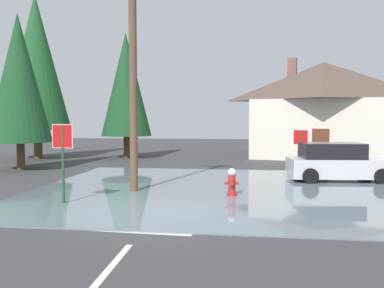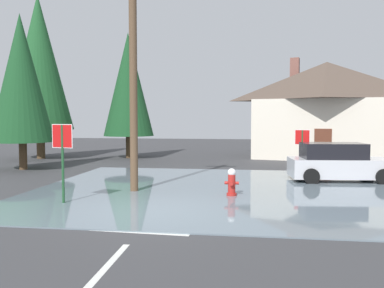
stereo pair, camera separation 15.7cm
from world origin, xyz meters
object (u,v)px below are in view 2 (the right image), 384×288
at_px(parked_car, 338,163).
at_px(pine_tree_tall_left, 128,85).
at_px(pine_tree_mid_left, 21,78).
at_px(stop_sign_near, 62,147).
at_px(stop_sign_far, 302,142).
at_px(house, 326,108).
at_px(pine_tree_short_left, 39,62).
at_px(utility_pole, 133,65).
at_px(fire_hydrant, 232,183).

bearing_deg(parked_car, pine_tree_tall_left, 144.02).
xyz_separation_m(parked_car, pine_tree_mid_left, (-15.21, 1.78, 3.89)).
xyz_separation_m(stop_sign_near, pine_tree_mid_left, (-5.86, 7.72, 2.90)).
height_order(stop_sign_far, parked_car, stop_sign_far).
height_order(house, pine_tree_short_left, pine_tree_short_left).
bearing_deg(stop_sign_near, pine_tree_tall_left, 98.90).
distance_m(stop_sign_far, house, 7.82).
distance_m(utility_pole, house, 16.76).
bearing_deg(fire_hydrant, pine_tree_short_left, 138.86).
bearing_deg(pine_tree_short_left, parked_car, -22.95).
height_order(stop_sign_near, stop_sign_far, stop_sign_near).
xyz_separation_m(parked_car, pine_tree_tall_left, (-11.61, 8.43, 4.04)).
bearing_deg(stop_sign_far, house, 71.99).
height_order(fire_hydrant, pine_tree_mid_left, pine_tree_mid_left).
xyz_separation_m(fire_hydrant, house, (5.52, 14.47, 2.81)).
bearing_deg(pine_tree_tall_left, pine_tree_short_left, -168.42).
bearing_deg(stop_sign_far, pine_tree_short_left, 165.84).
bearing_deg(fire_hydrant, pine_tree_tall_left, 120.55).
relative_size(fire_hydrant, stop_sign_far, 0.46).
height_order(fire_hydrant, utility_pole, utility_pole).
bearing_deg(pine_tree_short_left, house, 9.77).
height_order(fire_hydrant, parked_car, parked_car).
height_order(fire_hydrant, pine_tree_tall_left, pine_tree_tall_left).
distance_m(stop_sign_near, pine_tree_tall_left, 14.86).
relative_size(utility_pole, parked_car, 2.02).
bearing_deg(utility_pole, house, 57.33).
bearing_deg(pine_tree_short_left, pine_tree_tall_left, 11.58).
distance_m(parked_car, pine_tree_mid_left, 15.80).
relative_size(stop_sign_near, pine_tree_mid_left, 0.31).
distance_m(utility_pole, stop_sign_far, 10.03).
relative_size(fire_hydrant, pine_tree_tall_left, 0.12).
distance_m(fire_hydrant, pine_tree_mid_left, 13.08).
bearing_deg(pine_tree_short_left, fire_hydrant, -41.14).
bearing_deg(pine_tree_short_left, stop_sign_near, -59.35).
bearing_deg(utility_pole, stop_sign_far, 45.69).
bearing_deg(pine_tree_mid_left, stop_sign_near, -52.83).
height_order(utility_pole, pine_tree_tall_left, utility_pole).
bearing_deg(pine_tree_mid_left, utility_pole, -35.94).
bearing_deg(utility_pole, pine_tree_short_left, 130.85).
height_order(stop_sign_far, pine_tree_tall_left, pine_tree_tall_left).
xyz_separation_m(stop_sign_near, utility_pole, (1.58, 2.33, 2.75)).
xyz_separation_m(stop_sign_far, pine_tree_short_left, (-16.09, 4.06, 4.74)).
xyz_separation_m(fire_hydrant, pine_tree_tall_left, (-7.34, 12.44, 4.34)).
distance_m(stop_sign_near, utility_pole, 3.94).
bearing_deg(fire_hydrant, pine_tree_mid_left, 152.12).
xyz_separation_m(stop_sign_near, parked_car, (9.36, 5.95, -1.00)).
relative_size(stop_sign_near, pine_tree_short_left, 0.23).
height_order(pine_tree_mid_left, pine_tree_short_left, pine_tree_short_left).
relative_size(utility_pole, pine_tree_mid_left, 1.10).
relative_size(utility_pole, house, 0.82).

